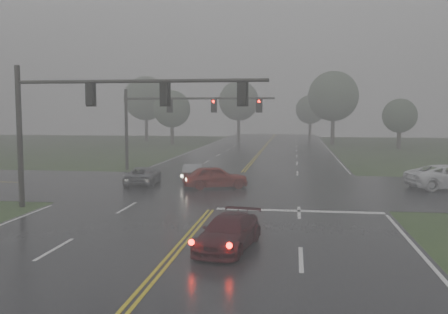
# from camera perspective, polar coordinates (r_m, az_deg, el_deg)

# --- Properties ---
(main_road) EXTENTS (18.00, 160.00, 0.02)m
(main_road) POSITION_cam_1_polar(r_m,az_deg,el_deg) (31.66, 0.29, -4.02)
(main_road) COLOR black
(main_road) RESTS_ON ground
(cross_street) EXTENTS (120.00, 14.00, 0.02)m
(cross_street) POSITION_cam_1_polar(r_m,az_deg,el_deg) (33.62, 0.75, -3.47)
(cross_street) COLOR black
(cross_street) RESTS_ON ground
(stop_bar) EXTENTS (8.50, 0.50, 0.01)m
(stop_bar) POSITION_cam_1_polar(r_m,az_deg,el_deg) (25.87, 8.56, -6.17)
(stop_bar) COLOR white
(stop_bar) RESTS_ON ground
(sedan_maroon) EXTENTS (2.43, 4.47, 1.23)m
(sedan_maroon) POSITION_cam_1_polar(r_m,az_deg,el_deg) (18.79, 0.51, -10.49)
(sedan_maroon) COLOR #3B0A10
(sedan_maroon) RESTS_ON ground
(sedan_red) EXTENTS (4.66, 3.09, 1.47)m
(sedan_red) POSITION_cam_1_polar(r_m,az_deg,el_deg) (33.21, -1.00, -3.58)
(sedan_red) COLOR maroon
(sedan_red) RESTS_ON ground
(sedan_silver) EXTENTS (1.95, 4.05, 1.28)m
(sedan_silver) POSITION_cam_1_polar(r_m,az_deg,el_deg) (36.46, -3.56, -2.80)
(sedan_silver) COLOR gray
(sedan_silver) RESTS_ON ground
(car_grey) EXTENTS (2.48, 4.60, 1.23)m
(car_grey) POSITION_cam_1_polar(r_m,az_deg,el_deg) (35.35, -9.22, -3.11)
(car_grey) COLOR #56585D
(car_grey) RESTS_ON ground
(signal_gantry_near) EXTENTS (13.32, 0.33, 7.50)m
(signal_gantry_near) POSITION_cam_1_polar(r_m,az_deg,el_deg) (26.69, -14.81, 5.43)
(signal_gantry_near) COLOR black
(signal_gantry_near) RESTS_ON ground
(signal_gantry_far) EXTENTS (12.90, 0.36, 7.00)m
(signal_gantry_far) POSITION_cam_1_polar(r_m,az_deg,el_deg) (42.84, -6.04, 5.00)
(signal_gantry_far) COLOR black
(signal_gantry_far) RESTS_ON ground
(tree_nw_a) EXTENTS (5.63, 5.63, 8.27)m
(tree_nw_a) POSITION_cam_1_polar(r_m,az_deg,el_deg) (76.40, -5.98, 5.47)
(tree_nw_a) COLOR #2F261E
(tree_nw_a) RESTS_ON ground
(tree_ne_a) EXTENTS (7.63, 7.63, 11.20)m
(tree_ne_a) POSITION_cam_1_polar(r_m,az_deg,el_deg) (77.86, 12.38, 6.80)
(tree_ne_a) COLOR #2F261E
(tree_ne_a) RESTS_ON ground
(tree_n_mid) EXTENTS (7.21, 7.21, 10.58)m
(tree_n_mid) POSITION_cam_1_polar(r_m,az_deg,el_deg) (90.57, 1.70, 6.43)
(tree_n_mid) COLOR #2F261E
(tree_n_mid) RESTS_ON ground
(tree_e_near) EXTENTS (4.65, 4.65, 6.83)m
(tree_e_near) POSITION_cam_1_polar(r_m,az_deg,el_deg) (71.85, 19.44, 4.46)
(tree_e_near) COLOR #2F261E
(tree_e_near) RESTS_ON ground
(tree_nw_b) EXTENTS (7.53, 7.53, 11.06)m
(tree_nw_b) POSITION_cam_1_polar(r_m,az_deg,el_deg) (86.53, -8.91, 6.63)
(tree_nw_b) COLOR #2F261E
(tree_nw_b) RESTS_ON ground
(tree_n_far) EXTENTS (5.62, 5.62, 8.25)m
(tree_n_far) POSITION_cam_1_polar(r_m,az_deg,el_deg) (98.38, 9.82, 5.36)
(tree_n_far) COLOR #2F261E
(tree_n_far) RESTS_ON ground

